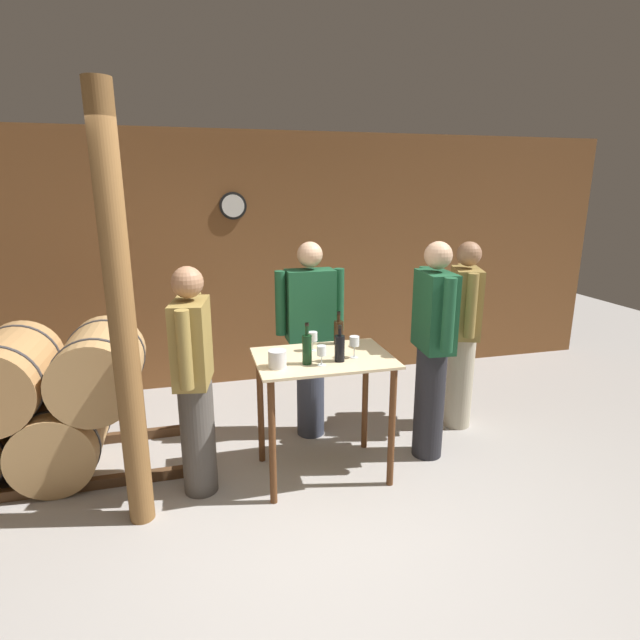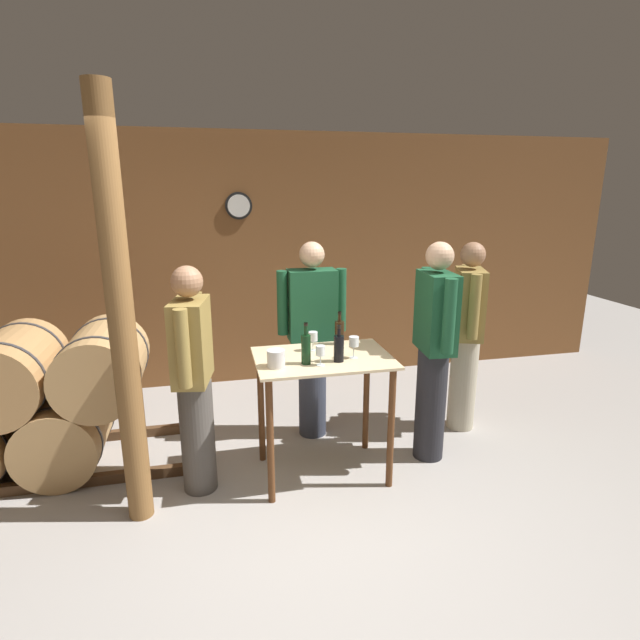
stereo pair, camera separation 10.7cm
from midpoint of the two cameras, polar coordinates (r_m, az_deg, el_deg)
name	(u,v)px [view 1 (the left image)]	position (r m, az deg, el deg)	size (l,w,h in m)	color
ground_plane	(320,532)	(3.46, -0.99, -23.09)	(14.00, 14.00, 0.00)	#9E9993
back_wall	(256,261)	(5.50, -7.88, 6.65)	(8.40, 0.08, 2.70)	brown
barrel_rack	(36,406)	(4.37, -30.30, -8.50)	(2.69, 0.87, 1.12)	#4C331E
tasting_table	(323,382)	(3.70, -0.45, -7.14)	(0.99, 0.69, 0.94)	beige
wooden_post	(122,323)	(3.22, -22.55, -0.28)	(0.16, 0.16, 2.70)	brown
wine_bottle_far_left	(307,348)	(3.45, -2.38, -3.25)	(0.07, 0.07, 0.30)	black
wine_bottle_left	(340,347)	(3.51, 1.38, -3.16)	(0.07, 0.07, 0.26)	black
wine_bottle_center	(339,332)	(3.89, 1.35, -1.34)	(0.07, 0.07, 0.26)	black
wine_glass_near_left	(322,351)	(3.43, -0.72, -3.61)	(0.06, 0.06, 0.14)	silver
wine_glass_near_center	(313,337)	(3.73, -1.65, -1.97)	(0.07, 0.07, 0.15)	silver
wine_glass_near_right	(354,342)	(3.58, 3.09, -2.51)	(0.07, 0.07, 0.16)	silver
ice_bucket	(277,359)	(3.42, -5.80, -4.45)	(0.12, 0.12, 0.12)	silver
person_host	(433,347)	(3.97, 12.00, -3.04)	(0.25, 0.59, 1.75)	#232328
person_visitor_with_scarf	(194,378)	(3.55, -15.05, -6.48)	(0.29, 0.58, 1.64)	#4C4742
person_visitor_bearded	(463,332)	(4.57, 15.39, -1.33)	(0.34, 0.56, 1.69)	#B7AD93
person_visitor_near_door	(310,336)	(4.25, -1.85, -1.88)	(0.59, 0.24, 1.71)	#333847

